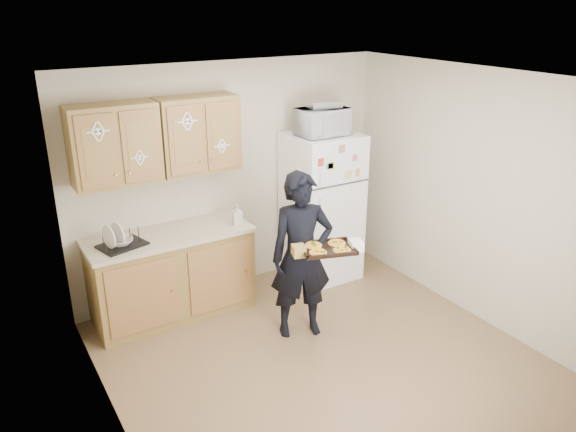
% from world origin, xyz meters
% --- Properties ---
extents(floor, '(3.60, 3.60, 0.00)m').
position_xyz_m(floor, '(0.00, 0.00, 0.00)').
color(floor, brown).
rests_on(floor, ground).
extents(ceiling, '(3.60, 3.60, 0.00)m').
position_xyz_m(ceiling, '(0.00, 0.00, 2.50)').
color(ceiling, white).
rests_on(ceiling, wall_back).
extents(wall_back, '(3.60, 0.04, 2.50)m').
position_xyz_m(wall_back, '(0.00, 1.80, 1.25)').
color(wall_back, beige).
rests_on(wall_back, floor).
extents(wall_front, '(3.60, 0.04, 2.50)m').
position_xyz_m(wall_front, '(0.00, -1.80, 1.25)').
color(wall_front, beige).
rests_on(wall_front, floor).
extents(wall_left, '(0.04, 3.60, 2.50)m').
position_xyz_m(wall_left, '(-1.80, 0.00, 1.25)').
color(wall_left, beige).
rests_on(wall_left, floor).
extents(wall_right, '(0.04, 3.60, 2.50)m').
position_xyz_m(wall_right, '(1.80, 0.00, 1.25)').
color(wall_right, beige).
rests_on(wall_right, floor).
extents(refrigerator, '(0.75, 0.70, 1.70)m').
position_xyz_m(refrigerator, '(0.95, 1.43, 0.85)').
color(refrigerator, white).
rests_on(refrigerator, floor).
extents(base_cabinet, '(1.60, 0.60, 0.86)m').
position_xyz_m(base_cabinet, '(-0.85, 1.48, 0.43)').
color(base_cabinet, brown).
rests_on(base_cabinet, floor).
extents(countertop, '(1.64, 0.64, 0.04)m').
position_xyz_m(countertop, '(-0.85, 1.48, 0.88)').
color(countertop, '#BFAC93').
rests_on(countertop, base_cabinet).
extents(upper_cab_left, '(0.80, 0.33, 0.75)m').
position_xyz_m(upper_cab_left, '(-1.25, 1.61, 1.83)').
color(upper_cab_left, brown).
rests_on(upper_cab_left, wall_back).
extents(upper_cab_right, '(0.80, 0.33, 0.75)m').
position_xyz_m(upper_cab_right, '(-0.43, 1.61, 1.83)').
color(upper_cab_right, brown).
rests_on(upper_cab_right, wall_back).
extents(cereal_box, '(0.20, 0.07, 0.32)m').
position_xyz_m(cereal_box, '(1.47, 1.67, 0.16)').
color(cereal_box, '#D9C04C').
rests_on(cereal_box, floor).
extents(person, '(0.69, 0.56, 1.63)m').
position_xyz_m(person, '(0.09, 0.51, 0.82)').
color(person, black).
rests_on(person, floor).
extents(baking_tray, '(0.56, 0.48, 0.04)m').
position_xyz_m(baking_tray, '(0.19, 0.23, 0.98)').
color(baking_tray, black).
rests_on(baking_tray, person).
extents(pizza_front_left, '(0.16, 0.16, 0.02)m').
position_xyz_m(pizza_front_left, '(0.06, 0.19, 1.00)').
color(pizza_front_left, '#FFAA20').
rests_on(pizza_front_left, baking_tray).
extents(pizza_front_right, '(0.16, 0.16, 0.02)m').
position_xyz_m(pizza_front_right, '(0.27, 0.12, 1.00)').
color(pizza_front_right, '#FFAA20').
rests_on(pizza_front_right, baking_tray).
extents(pizza_back_left, '(0.16, 0.16, 0.02)m').
position_xyz_m(pizza_back_left, '(0.11, 0.34, 1.00)').
color(pizza_back_left, '#FFAA20').
rests_on(pizza_back_left, baking_tray).
extents(pizza_back_right, '(0.16, 0.16, 0.02)m').
position_xyz_m(pizza_back_right, '(0.32, 0.27, 1.00)').
color(pizza_back_right, '#FFAA20').
rests_on(pizza_back_right, baking_tray).
extents(microwave, '(0.55, 0.38, 0.29)m').
position_xyz_m(microwave, '(0.90, 1.38, 1.85)').
color(microwave, white).
rests_on(microwave, refrigerator).
extents(foil_pan, '(0.38, 0.29, 0.07)m').
position_xyz_m(foil_pan, '(0.93, 1.41, 2.03)').
color(foil_pan, silver).
rests_on(foil_pan, microwave).
extents(dish_rack, '(0.48, 0.40, 0.16)m').
position_xyz_m(dish_rack, '(-1.33, 1.43, 0.98)').
color(dish_rack, black).
rests_on(dish_rack, countertop).
extents(bowl, '(0.28, 0.28, 0.06)m').
position_xyz_m(bowl, '(-1.34, 1.43, 0.95)').
color(bowl, silver).
rests_on(bowl, dish_rack).
extents(soap_bottle, '(0.12, 0.12, 0.21)m').
position_xyz_m(soap_bottle, '(-0.15, 1.36, 1.01)').
color(soap_bottle, white).
rests_on(soap_bottle, countertop).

